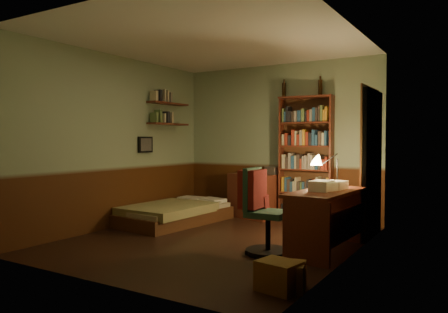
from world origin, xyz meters
The scene contains 24 objects.
floor centered at (0.00, 0.00, -0.01)m, with size 3.50×4.00×0.02m, color black.
ceiling centered at (0.00, 0.00, 2.61)m, with size 3.50×4.00×0.02m, color silver.
wall_back centered at (0.00, 2.01, 1.30)m, with size 3.50×0.02×2.60m, color gray.
wall_left centered at (-1.76, 0.00, 1.30)m, with size 0.02×4.00×2.60m, color gray.
wall_right centered at (1.76, 0.00, 1.30)m, with size 0.02×4.00×2.60m, color gray.
wall_front centered at (0.00, -2.01, 1.30)m, with size 3.50×0.02×2.60m, color gray.
doorway centered at (1.72, 1.30, 1.00)m, with size 0.06×0.90×2.00m, color black.
door_trim centered at (1.69, 1.30, 1.00)m, with size 0.02×0.98×2.08m, color #4B2B17.
bed centered at (-1.19, 0.70, 0.27)m, with size 0.96×1.80×0.54m, color #7A8750.
dresser centered at (-0.35, 1.76, 0.37)m, with size 0.84×0.42×0.75m, color #522115.
mini_stereo centered at (-0.03, 1.89, 0.81)m, with size 0.24×0.19×0.13m, color #B2B2B7.
bookshelf centered at (0.56, 1.85, 1.01)m, with size 0.87×0.27×2.02m, color #522115.
bottle_left centered at (0.13, 1.96, 2.15)m, with size 0.07×0.07×0.25m, color black.
bottle_right centered at (0.75, 1.96, 2.15)m, with size 0.07×0.07×0.26m, color black.
desk centered at (1.44, 0.22, 0.36)m, with size 0.56×1.35×0.73m, color #522115.
paper_stack centered at (1.46, 0.20, 0.78)m, with size 0.19×0.26×0.10m, color silver.
desk_lamp centered at (1.38, 0.83, 0.98)m, with size 0.15×0.15×0.51m, color black.
office_chair centered at (0.91, -0.26, 0.45)m, with size 0.45×0.40×0.90m, color #2C4E3C.
red_jacket centered at (0.68, -0.06, 1.13)m, with size 0.21×0.38×0.45m, color maroon.
wall_shelf_lower centered at (-1.64, 1.10, 1.60)m, with size 0.20×0.90×0.03m, color #522115.
wall_shelf_upper centered at (-1.64, 1.10, 1.95)m, with size 0.20×0.90×0.03m, color #522115.
framed_picture centered at (-1.72, 0.60, 1.25)m, with size 0.04×0.32×0.26m, color black.
cardboard_box_a centered at (1.53, -1.33, 0.13)m, with size 0.35×0.28×0.26m, color olive.
cardboard_box_b centered at (1.56, -1.26, 0.12)m, with size 0.34×0.28×0.24m, color olive.
Camera 1 is at (3.09, -4.80, 1.32)m, focal length 35.00 mm.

